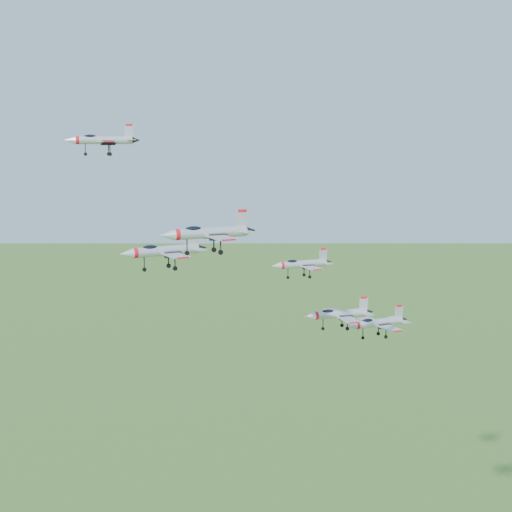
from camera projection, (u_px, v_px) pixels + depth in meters
name	position (u px, v px, depth m)	size (l,w,h in m)	color
jet_lead	(102.00, 140.00, 106.18)	(11.29, 9.41, 3.02)	#AFB5BD
jet_left_high	(163.00, 251.00, 97.77)	(12.93, 10.70, 3.46)	#AFB5BD
jet_right_high	(208.00, 233.00, 78.68)	(11.40, 9.36, 3.06)	#AFB5BD
jet_left_low	(301.00, 264.00, 118.84)	(11.42, 9.39, 3.06)	#AFB5BD
jet_right_low	(338.00, 314.00, 102.65)	(10.88, 9.10, 2.91)	#AFB5BD
jet_trail	(377.00, 323.00, 116.72)	(12.07, 9.91, 3.24)	#AFB5BD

